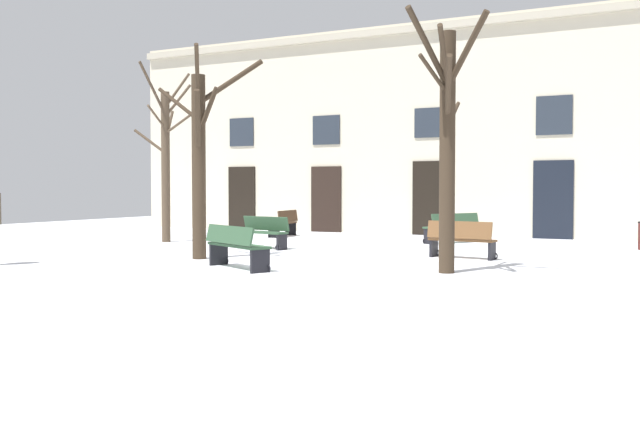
# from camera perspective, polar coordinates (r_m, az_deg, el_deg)

# --- Properties ---
(ground_plane) EXTENTS (38.27, 38.27, 0.00)m
(ground_plane) POSITION_cam_1_polar(r_m,az_deg,el_deg) (13.78, -3.86, -4.55)
(ground_plane) COLOR white
(building_facade) EXTENTS (23.92, 0.60, 7.30)m
(building_facade) POSITION_cam_1_polar(r_m,az_deg,el_deg) (23.83, 9.22, 7.13)
(building_facade) COLOR beige
(building_facade) RESTS_ON ground
(tree_foreground) EXTENTS (1.33, 2.30, 4.76)m
(tree_foreground) POSITION_cam_1_polar(r_m,az_deg,el_deg) (12.99, 10.60, 6.23)
(tree_foreground) COLOR #382B1E
(tree_foreground) RESTS_ON ground
(tree_left_of_center) EXTENTS (2.23, 2.37, 4.64)m
(tree_left_of_center) POSITION_cam_1_polar(r_m,az_deg,el_deg) (15.63, -10.00, 4.83)
(tree_left_of_center) COLOR #382B1E
(tree_left_of_center) RESTS_ON ground
(tree_center) EXTENTS (2.15, 1.58, 5.26)m
(tree_center) POSITION_cam_1_polar(r_m,az_deg,el_deg) (20.81, -12.81, 4.55)
(tree_center) COLOR #4C3D2D
(tree_center) RESTS_ON ground
(streetlamp) EXTENTS (0.30, 0.30, 3.45)m
(streetlamp) POSITION_cam_1_polar(r_m,az_deg,el_deg) (24.08, -10.16, 3.32)
(streetlamp) COLOR black
(streetlamp) RESTS_ON ground
(bench_back_to_back_right) EXTENTS (1.59, 0.64, 0.86)m
(bench_back_to_back_right) POSITION_cam_1_polar(r_m,az_deg,el_deg) (15.82, 11.75, -2.14)
(bench_back_to_back_right) COLOR brown
(bench_back_to_back_right) RESTS_ON ground
(bench_by_litter_bin) EXTENTS (1.61, 0.74, 0.86)m
(bench_by_litter_bin) POSITION_cam_1_polar(r_m,az_deg,el_deg) (18.16, -4.83, -1.55)
(bench_by_litter_bin) COLOR #2D4C33
(bench_by_litter_bin) RESTS_ON ground
(bench_near_center_tree) EXTENTS (1.80, 1.26, 0.87)m
(bench_near_center_tree) POSITION_cam_1_polar(r_m,az_deg,el_deg) (13.59, -7.06, -2.70)
(bench_near_center_tree) COLOR #2D4C33
(bench_near_center_tree) RESTS_ON ground
(bench_far_corner) EXTENTS (1.36, 1.79, 0.88)m
(bench_far_corner) POSITION_cam_1_polar(r_m,az_deg,el_deg) (20.26, 11.00, -1.13)
(bench_far_corner) COLOR #2D4C33
(bench_far_corner) RESTS_ON ground
(bench_back_to_back_left) EXTENTS (0.60, 1.58, 0.88)m
(bench_back_to_back_left) POSITION_cam_1_polar(r_m,az_deg,el_deg) (22.67, -3.03, -0.80)
(bench_back_to_back_left) COLOR #3D2819
(bench_back_to_back_left) RESTS_ON ground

